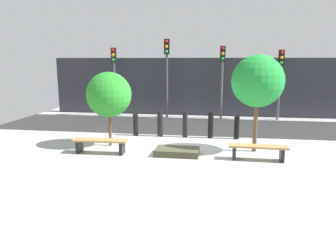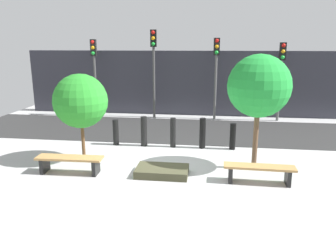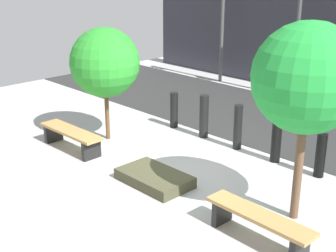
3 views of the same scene
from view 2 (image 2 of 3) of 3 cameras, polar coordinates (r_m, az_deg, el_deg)
The scene contains 17 objects.
ground_plane at distance 9.78m, azimuth -0.38°, elevation -6.81°, with size 18.00×18.00×0.00m, color #ADADAD.
road_strip at distance 13.66m, azimuth 1.97°, elevation -0.71°, with size 18.00×4.09×0.01m, color #2C2C2C.
building_facade at distance 16.63m, azimuth 3.13°, elevation 7.49°, with size 16.20×0.50×3.18m, color #33333D.
bench_left at distance 9.49m, azimuth -16.74°, elevation -5.92°, with size 1.85×0.50×0.47m.
bench_right at distance 8.79m, azimuth 15.59°, elevation -7.49°, with size 1.81×0.45×0.47m.
planter_bed at distance 9.05m, azimuth -1.04°, elevation -7.87°, with size 1.42×0.86×0.21m, color #43422D.
tree_behind_left_bench at distance 10.02m, azimuth -14.99°, elevation 4.21°, with size 1.61×1.61×2.66m.
tree_behind_right_bench at distance 9.28m, azimuth 15.57°, elevation 6.66°, with size 1.72×1.72×3.25m.
bollard_far_left at distance 11.74m, azimuth -9.09°, elevation -1.09°, with size 0.21×0.21×0.91m, color black.
bollard_left at distance 11.48m, azimuth -4.21°, elevation -0.93°, with size 0.22×0.22×1.05m, color black.
bollard_center at distance 11.32m, azimuth 0.86°, elevation -1.14°, with size 0.19×0.19×1.04m, color black.
bollard_right at distance 11.25m, azimuth 6.03°, elevation -1.27°, with size 0.21×0.21×1.05m, color black.
bollard_far_right at distance 11.30m, azimuth 11.20°, elevation -1.81°, with size 0.20×0.20×0.90m, color black.
traffic_light_west at distance 16.50m, azimuth -12.73°, elevation 10.52°, with size 0.28×0.27×3.71m.
traffic_light_mid_west at distance 15.73m, azimuth -2.52°, elevation 11.68°, with size 0.28×0.27×4.14m.
traffic_light_mid_east at distance 15.51m, azimuth 8.38°, elevation 10.64°, with size 0.28×0.27×3.77m.
traffic_light_east at distance 15.83m, azimuth 19.15°, elevation 9.61°, with size 0.28×0.27×3.57m.
Camera 2 is at (1.25, -9.06, 3.49)m, focal length 35.00 mm.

